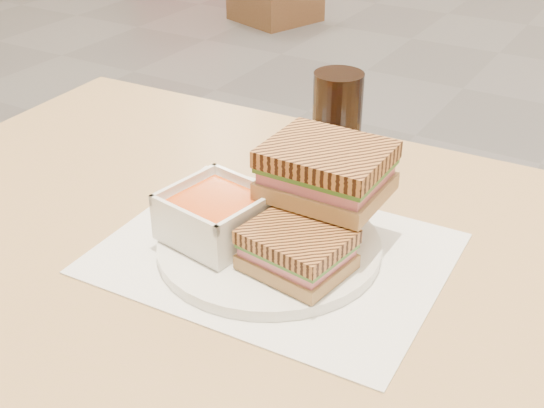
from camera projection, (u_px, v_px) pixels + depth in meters
The scene contains 7 objects.
main_table at pixel (302, 327), 0.89m from camera, with size 1.23×0.75×0.75m.
tray_liner at pixel (274, 253), 0.82m from camera, with size 0.40×0.31×0.00m.
plate at pixel (269, 246), 0.82m from camera, with size 0.26×0.26×0.01m.
soup_bowl at pixel (216, 217), 0.82m from camera, with size 0.12×0.12×0.06m.
panini_lower at pixel (297, 249), 0.76m from camera, with size 0.12×0.10×0.05m.
panini_upper at pixel (326, 170), 0.80m from camera, with size 0.13×0.11×0.06m.
cola_glass at pixel (337, 124), 0.97m from camera, with size 0.07×0.07×0.14m.
Camera 1 is at (0.36, -2.58, 1.21)m, focal length 46.90 mm.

